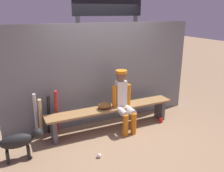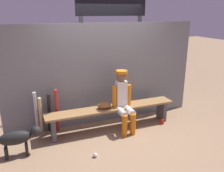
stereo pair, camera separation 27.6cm
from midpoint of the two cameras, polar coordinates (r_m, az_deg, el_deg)
The scene contains 14 objects.
ground_plane at distance 5.00m, azimuth 1.61°, elevation -10.23°, with size 30.00×30.00×0.00m, color #937556.
chainlink_fence at distance 4.98m, azimuth -0.22°, elevation 2.84°, with size 4.19×0.03×2.13m, color slate.
dugout_bench at distance 4.83m, azimuth 1.65°, elevation -6.27°, with size 2.69×0.36×0.48m.
player_seated at distance 4.71m, azimuth 4.49°, elevation -3.13°, with size 0.41×0.55×1.23m.
baseball_glove at distance 4.71m, azimuth -0.19°, elevation -4.76°, with size 0.28×0.20×0.12m, color brown.
bat_aluminum_red at distance 4.75m, azimuth -11.59°, elevation -5.93°, with size 0.06×0.06×0.93m, color #B22323.
bat_aluminum_black at distance 4.81m, azimuth -13.40°, elevation -6.40°, with size 0.06×0.06×0.83m, color black.
bat_wood_natural at distance 4.76m, azimuth -15.29°, elevation -6.97°, with size 0.06×0.06×0.81m, color tan.
bat_aluminum_silver at distance 4.75m, azimuth -16.31°, elevation -6.45°, with size 0.06×0.06×0.91m, color #B7B7BC.
baseball at distance 4.10m, azimuth -2.05°, elevation -16.42°, with size 0.07×0.07×0.07m, color white.
cup_on_ground at distance 5.30m, azimuth 13.55°, elevation -8.37°, with size 0.08×0.08×0.11m, color red.
cup_on_bench at distance 4.89m, azimuth 2.93°, elevation -4.01°, with size 0.08×0.08×0.11m, color #1E47AD.
scoreboard at distance 5.78m, azimuth 1.94°, elevation 17.69°, with size 1.99×0.27×3.40m.
dog at distance 4.23m, azimuth -19.95°, elevation -11.70°, with size 0.84×0.20×0.49m.
Camera 2 is at (-1.61, -4.12, 2.33)m, focal length 37.72 mm.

